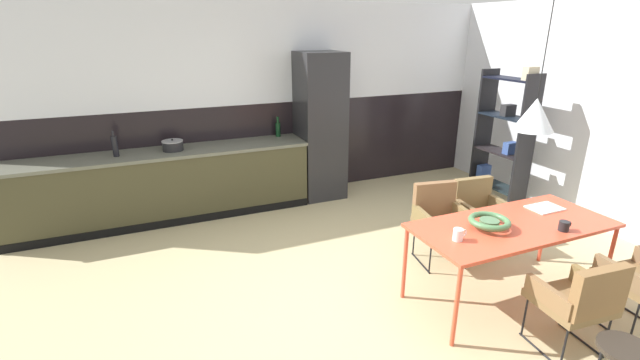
# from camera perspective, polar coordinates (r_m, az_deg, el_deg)

# --- Properties ---
(ground_plane) EXTENTS (8.97, 8.97, 0.00)m
(ground_plane) POSITION_cam_1_polar(r_m,az_deg,el_deg) (4.08, 6.43, -15.58)
(ground_plane) COLOR tan
(back_wall_splashback_dark) EXTENTS (6.90, 0.12, 1.34)m
(back_wall_splashback_dark) POSITION_cam_1_polar(r_m,az_deg,el_deg) (6.32, -6.53, 4.09)
(back_wall_splashback_dark) COLOR black
(back_wall_splashback_dark) RESTS_ON ground
(back_wall_panel_upper) EXTENTS (6.90, 0.12, 1.34)m
(back_wall_panel_upper) POSITION_cam_1_polar(r_m,az_deg,el_deg) (6.10, -7.03, 16.34)
(back_wall_panel_upper) COLOR silver
(back_wall_panel_upper) RESTS_ON back_wall_splashback_dark
(kitchen_counter) EXTENTS (3.64, 0.63, 0.89)m
(kitchen_counter) POSITION_cam_1_polar(r_m,az_deg,el_deg) (5.81, -19.65, -0.67)
(kitchen_counter) COLOR #3C3923
(kitchen_counter) RESTS_ON ground
(refrigerator_column) EXTENTS (0.60, 0.60, 2.03)m
(refrigerator_column) POSITION_cam_1_polar(r_m,az_deg,el_deg) (6.11, 0.03, 7.03)
(refrigerator_column) COLOR #232326
(refrigerator_column) RESTS_ON ground
(dining_table) EXTENTS (1.78, 0.77, 0.73)m
(dining_table) POSITION_cam_1_polar(r_m,az_deg,el_deg) (4.12, 24.08, -5.84)
(dining_table) COLOR #DF4C31
(dining_table) RESTS_ON ground
(armchair_facing_counter) EXTENTS (0.52, 0.51, 0.77)m
(armchair_facing_counter) POSITION_cam_1_polar(r_m,az_deg,el_deg) (5.06, 20.10, -3.20)
(armchair_facing_counter) COLOR brown
(armchair_facing_counter) RESTS_ON ground
(armchair_far_side) EXTENTS (0.55, 0.54, 0.82)m
(armchair_far_side) POSITION_cam_1_polar(r_m,az_deg,el_deg) (4.64, 15.39, -4.22)
(armchair_far_side) COLOR brown
(armchair_far_side) RESTS_ON ground
(armchair_by_stool) EXTENTS (0.52, 0.51, 0.80)m
(armchair_by_stool) POSITION_cam_1_polar(r_m,az_deg,el_deg) (3.74, 31.24, -13.05)
(armchair_by_stool) COLOR brown
(armchair_by_stool) RESTS_ON ground
(fruit_bowl) EXTENTS (0.34, 0.34, 0.09)m
(fruit_bowl) POSITION_cam_1_polar(r_m,az_deg,el_deg) (3.91, 21.43, -5.15)
(fruit_bowl) COLOR #4C704C
(fruit_bowl) RESTS_ON dining_table
(open_book) EXTENTS (0.31, 0.22, 0.02)m
(open_book) POSITION_cam_1_polar(r_m,az_deg,el_deg) (4.56, 27.54, -3.28)
(open_book) COLOR white
(open_book) RESTS_ON dining_table
(mug_dark_espresso) EXTENTS (0.13, 0.08, 0.08)m
(mug_dark_espresso) POSITION_cam_1_polar(r_m,az_deg,el_deg) (4.14, 29.52, -5.29)
(mug_dark_espresso) COLOR black
(mug_dark_espresso) RESTS_ON dining_table
(mug_white_ceramic) EXTENTS (0.13, 0.08, 0.10)m
(mug_white_ceramic) POSITION_cam_1_polar(r_m,az_deg,el_deg) (3.62, 17.79, -6.87)
(mug_white_ceramic) COLOR white
(mug_white_ceramic) RESTS_ON dining_table
(cooking_pot) EXTENTS (0.26, 0.26, 0.15)m
(cooking_pot) POSITION_cam_1_polar(r_m,az_deg,el_deg) (5.68, -18.84, 4.33)
(cooking_pot) COLOR black
(cooking_pot) RESTS_ON kitchen_counter
(bottle_oil_tall) EXTENTS (0.07, 0.07, 0.28)m
(bottle_oil_tall) POSITION_cam_1_polar(r_m,az_deg,el_deg) (6.10, -5.56, 6.76)
(bottle_oil_tall) COLOR #0F3319
(bottle_oil_tall) RESTS_ON kitchen_counter
(bottle_spice_small) EXTENTS (0.07, 0.07, 0.31)m
(bottle_spice_small) POSITION_cam_1_polar(r_m,az_deg,el_deg) (5.64, -25.43, 4.10)
(bottle_spice_small) COLOR black
(bottle_spice_small) RESTS_ON kitchen_counter
(side_stool) EXTENTS (0.33, 0.33, 0.47)m
(side_stool) POSITION_cam_1_polar(r_m,az_deg,el_deg) (3.46, 35.26, -18.19)
(side_stool) COLOR #2D261E
(side_stool) RESTS_ON ground
(open_shelf_unit) EXTENTS (0.30, 0.78, 1.89)m
(open_shelf_unit) POSITION_cam_1_polar(r_m,az_deg,el_deg) (6.33, 23.06, 5.30)
(open_shelf_unit) COLOR black
(open_shelf_unit) RESTS_ON ground
(pendant_lamp_over_table_near) EXTENTS (0.31, 0.31, 1.08)m
(pendant_lamp_over_table_near) POSITION_cam_1_polar(r_m,az_deg,el_deg) (3.81, 26.49, 7.74)
(pendant_lamp_over_table_near) COLOR black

